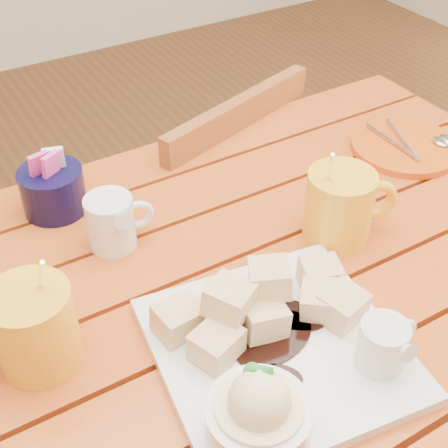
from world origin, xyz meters
TOP-DOWN VIEW (x-y plane):
  - table at (0.00, 0.00)m, footprint 1.20×0.79m
  - dessert_plate at (-0.04, -0.14)m, footprint 0.32×0.32m
  - coffee_mug_left at (-0.27, 0.02)m, footprint 0.14×0.10m
  - coffee_mug_right at (0.18, 0.02)m, footprint 0.14×0.10m
  - cream_pitcher at (-0.11, 0.17)m, footprint 0.10×0.08m
  - sugar_caddy at (-0.16, 0.30)m, footprint 0.10×0.10m
  - orange_saucer at (0.44, 0.15)m, footprint 0.19×0.19m
  - chair_far at (0.19, 0.46)m, footprint 0.48×0.48m

SIDE VIEW (x-z plane):
  - chair_far at x=0.19m, z-range 0.05..0.85m
  - table at x=0.00m, z-range 0.27..1.02m
  - orange_saucer at x=0.44m, z-range 0.75..0.77m
  - dessert_plate at x=-0.04m, z-range 0.73..0.84m
  - sugar_caddy at x=-0.16m, z-range 0.73..0.84m
  - cream_pitcher at x=-0.11m, z-range 0.75..0.84m
  - coffee_mug_left at x=-0.27m, z-range 0.72..0.89m
  - coffee_mug_right at x=0.18m, z-range 0.72..0.89m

